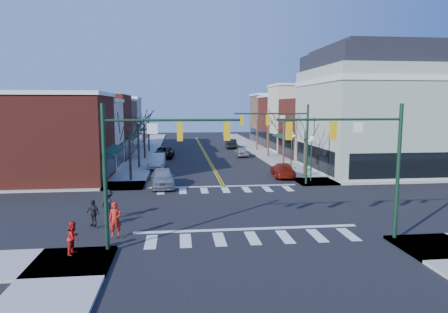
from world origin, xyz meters
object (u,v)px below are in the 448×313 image
object	(u,v)px
car_left_near	(163,178)
car_right_far	(231,144)
lamppost_corner	(311,151)
victorian_corner	(369,110)
lamppost_midblock	(292,144)
pedestrian_dark_a	(93,213)
car_left_mid	(157,161)
car_left_far	(164,152)
pedestrian_red_a	(115,219)
pedestrian_red_b	(74,238)
car_right_mid	(241,152)
car_right_near	(283,170)
pedestrian_dark_b	(108,204)

from	to	relation	value
car_left_near	car_right_far	bearing A→B (deg)	67.92
lamppost_corner	car_left_near	bearing A→B (deg)	-177.88
victorian_corner	lamppost_corner	size ratio (longest dim) A/B	3.29
lamppost_midblock	pedestrian_dark_a	xyz separation A→B (m)	(-17.07, -18.47, -2.03)
car_left_mid	car_right_far	bearing A→B (deg)	62.00
victorian_corner	lamppost_midblock	world-z (taller)	victorian_corner
car_left_far	lamppost_midblock	bearing A→B (deg)	-39.17
victorian_corner	pedestrian_red_a	world-z (taller)	victorian_corner
car_left_far	pedestrian_red_b	bearing A→B (deg)	-91.29
victorian_corner	lamppost_corner	bearing A→B (deg)	-144.14
lamppost_corner	car_right_far	xyz separation A→B (m)	(-3.40, 30.61, -2.18)
pedestrian_red_b	car_left_far	bearing A→B (deg)	8.31
car_left_far	pedestrian_red_a	distance (m)	33.47
pedestrian_red_b	car_right_mid	bearing A→B (deg)	-7.70
car_right_near	pedestrian_dark_a	world-z (taller)	pedestrian_dark_a
car_right_near	car_left_far	bearing A→B (deg)	-47.00
lamppost_midblock	car_left_mid	world-z (taller)	lamppost_midblock
car_left_far	pedestrian_red_a	size ratio (longest dim) A/B	2.91
car_right_near	pedestrian_dark_b	distance (m)	19.92
pedestrian_red_a	pedestrian_dark_a	xyz separation A→B (m)	(-1.57, 2.01, -0.14)
car_right_far	pedestrian_red_a	distance (m)	46.20
lamppost_corner	car_left_mid	distance (m)	18.16
lamppost_midblock	pedestrian_dark_b	distance (m)	23.57
lamppost_corner	pedestrian_dark_a	size ratio (longest dim) A/B	2.78
pedestrian_red_a	car_right_mid	bearing A→B (deg)	64.23
car_right_far	pedestrian_red_a	bearing A→B (deg)	78.35
car_left_mid	car_right_near	bearing A→B (deg)	-28.69
lamppost_midblock	pedestrian_dark_b	size ratio (longest dim) A/B	2.49
lamppost_midblock	pedestrian_red_a	xyz separation A→B (m)	(-15.50, -20.48, -1.89)
car_right_near	car_right_far	bearing A→B (deg)	-80.72
car_left_near	car_left_far	world-z (taller)	car_left_near
car_right_near	car_right_mid	size ratio (longest dim) A/B	1.21
lamppost_corner	car_right_mid	xyz separation A→B (m)	(-3.40, 19.60, -2.27)
car_right_far	pedestrian_dark_b	xyz separation A→B (m)	(-13.09, -40.83, 0.24)
car_left_near	pedestrian_dark_b	xyz separation A→B (m)	(-2.96, -9.73, 0.17)
car_left_near	pedestrian_dark_b	bearing A→B (deg)	-110.97
pedestrian_red_b	lamppost_midblock	bearing A→B (deg)	-23.61
car_left_near	car_left_mid	size ratio (longest dim) A/B	1.00
car_right_near	car_right_far	world-z (taller)	car_right_far
car_right_mid	car_right_far	bearing A→B (deg)	-91.01
lamppost_midblock	car_right_mid	bearing A→B (deg)	104.55
pedestrian_dark_a	pedestrian_dark_b	xyz separation A→B (m)	(0.58, 1.74, 0.09)
car_left_mid	car_right_far	distance (m)	22.94
car_left_near	car_left_mid	xyz separation A→B (m)	(-1.07, 11.08, -0.03)
car_right_near	victorian_corner	bearing A→B (deg)	-158.66
car_right_far	pedestrian_red_a	xyz separation A→B (m)	(-12.10, -44.58, 0.29)
car_left_mid	pedestrian_red_a	bearing A→B (deg)	-90.87
victorian_corner	car_right_mid	size ratio (longest dim) A/B	3.50
lamppost_corner	pedestrian_dark_a	world-z (taller)	lamppost_corner
car_left_far	pedestrian_dark_b	world-z (taller)	pedestrian_dark_b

